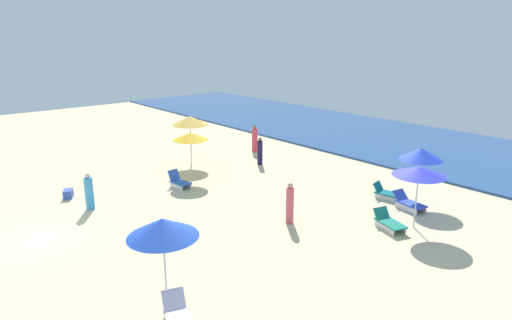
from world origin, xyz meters
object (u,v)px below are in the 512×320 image
(lounge_chair_3_1, at_px, (409,203))
(beachgoer_0, at_px, (290,204))
(lounge_chair_4_0, at_px, (177,314))
(beachgoer_1, at_px, (89,193))
(umbrella_1, at_px, (419,171))
(umbrella_3, at_px, (421,154))
(umbrella_2, at_px, (190,136))
(lounge_chair_3_0, at_px, (387,193))
(umbrella_0, at_px, (190,121))
(lounge_chair_2_0, at_px, (179,182))
(beachgoer_2, at_px, (255,139))
(beachgoer_3, at_px, (260,152))
(lounge_chair_1_0, at_px, (389,222))
(cooler_box_0, at_px, (68,194))
(umbrella_4, at_px, (163,228))

(lounge_chair_3_1, height_order, beachgoer_0, beachgoer_0)
(lounge_chair_4_0, xyz_separation_m, beachgoer_1, (-9.33, 1.23, 0.50))
(lounge_chair_4_0, bearing_deg, umbrella_1, 14.97)
(lounge_chair_3_1, bearing_deg, umbrella_3, 23.33)
(umbrella_2, relative_size, lounge_chair_3_0, 1.73)
(umbrella_0, bearing_deg, lounge_chair_4_0, -33.95)
(umbrella_2, xyz_separation_m, lounge_chair_2_0, (0.79, -1.26, -1.98))
(beachgoer_2, bearing_deg, beachgoer_3, 0.67)
(lounge_chair_2_0, bearing_deg, umbrella_0, 43.19)
(umbrella_1, height_order, beachgoer_0, umbrella_1)
(umbrella_2, relative_size, lounge_chair_4_0, 1.75)
(umbrella_1, relative_size, umbrella_3, 0.99)
(umbrella_3, relative_size, beachgoer_3, 1.57)
(beachgoer_0, height_order, beachgoer_3, beachgoer_0)
(umbrella_1, height_order, lounge_chair_3_1, umbrella_1)
(umbrella_1, height_order, beachgoer_1, umbrella_1)
(umbrella_0, height_order, lounge_chair_1_0, umbrella_0)
(umbrella_3, height_order, beachgoer_3, umbrella_3)
(umbrella_1, distance_m, lounge_chair_1_0, 2.29)
(lounge_chair_3_1, xyz_separation_m, beachgoer_0, (-2.32, -4.95, 0.52))
(umbrella_3, distance_m, beachgoer_0, 6.50)
(umbrella_1, relative_size, beachgoer_3, 1.56)
(lounge_chair_1_0, height_order, beachgoer_1, beachgoer_1)
(umbrella_3, distance_m, cooler_box_0, 16.13)
(cooler_box_0, bearing_deg, lounge_chair_3_0, 77.48)
(beachgoer_0, relative_size, beachgoer_2, 0.98)
(umbrella_3, bearing_deg, umbrella_0, -160.23)
(umbrella_2, height_order, beachgoer_0, umbrella_2)
(umbrella_4, bearing_deg, umbrella_0, 144.80)
(lounge_chair_4_0, relative_size, beachgoer_1, 0.87)
(umbrella_0, distance_m, lounge_chair_4_0, 15.35)
(lounge_chair_1_0, bearing_deg, beachgoer_1, 148.43)
(umbrella_0, distance_m, lounge_chair_1_0, 13.07)
(umbrella_1, xyz_separation_m, lounge_chair_4_0, (-0.82, -10.22, -2.07))
(lounge_chair_3_0, relative_size, beachgoer_0, 0.84)
(umbrella_1, height_order, umbrella_3, umbrella_3)
(beachgoer_2, height_order, beachgoer_3, beachgoer_2)
(umbrella_3, distance_m, umbrella_4, 12.63)
(lounge_chair_2_0, distance_m, beachgoer_3, 5.72)
(umbrella_2, relative_size, umbrella_3, 0.98)
(umbrella_3, xyz_separation_m, beachgoer_0, (-2.07, -5.99, -1.46))
(beachgoer_1, distance_m, beachgoer_3, 10.12)
(umbrella_1, xyz_separation_m, beachgoer_0, (-3.49, -3.42, -1.51))
(umbrella_2, distance_m, cooler_box_0, 6.43)
(lounge_chair_3_1, bearing_deg, umbrella_1, -132.78)
(umbrella_2, xyz_separation_m, lounge_chair_3_1, (9.75, 4.83, -1.99))
(lounge_chair_3_0, xyz_separation_m, beachgoer_0, (-0.99, -5.34, 0.53))
(lounge_chair_3_1, bearing_deg, umbrella_4, -172.29)
(lounge_chair_3_0, height_order, lounge_chair_4_0, lounge_chair_3_0)
(umbrella_4, bearing_deg, umbrella_2, 144.01)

